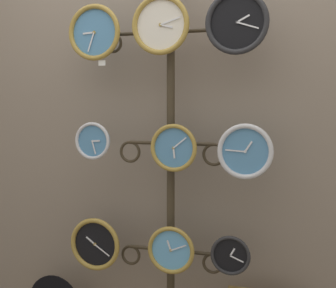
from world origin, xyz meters
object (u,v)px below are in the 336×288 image
object	(u,v)px
clock_top_center	(161,25)
clock_bottom_left	(95,244)
clock_middle_center	(174,148)
display_stand	(171,208)
clock_bottom_center	(171,250)
clock_middle_left	(93,141)
clock_top_right	(237,22)
clock_top_left	(95,33)
clock_bottom_right	(231,255)
clock_middle_right	(245,151)

from	to	relation	value
clock_top_center	clock_bottom_left	bearing A→B (deg)	178.43
clock_middle_center	display_stand	bearing A→B (deg)	117.38
clock_top_center	clock_bottom_center	world-z (taller)	clock_top_center
clock_top_center	clock_middle_center	bearing A→B (deg)	18.04
clock_middle_left	clock_middle_center	bearing A→B (deg)	2.90
clock_top_center	clock_top_right	distance (m)	0.39
clock_top_center	clock_bottom_center	bearing A→B (deg)	-12.13
clock_middle_center	clock_top_left	bearing A→B (deg)	-178.17
clock_bottom_right	clock_bottom_left	bearing A→B (deg)	179.52
clock_top_left	clock_bottom_left	world-z (taller)	clock_top_left
clock_bottom_right	clock_top_center	bearing A→B (deg)	-179.35
clock_bottom_left	clock_top_right	bearing A→B (deg)	-1.00
display_stand	clock_middle_left	distance (m)	0.56
clock_top_right	clock_bottom_center	world-z (taller)	clock_top_right
clock_top_left	clock_top_center	xyz separation A→B (m)	(0.37, -0.01, 0.02)
display_stand	clock_bottom_right	distance (m)	0.41
clock_top_center	clock_middle_left	xyz separation A→B (m)	(-0.39, -0.00, -0.60)
clock_top_left	clock_middle_left	size ratio (longest dim) A/B	1.46
clock_middle_left	clock_bottom_left	bearing A→B (deg)	90.79
display_stand	clock_top_center	size ratio (longest dim) A/B	6.73
clock_bottom_left	clock_middle_right	bearing A→B (deg)	0.40
display_stand	clock_bottom_center	bearing A→B (deg)	-71.80
clock_top_center	clock_bottom_right	xyz separation A→B (m)	(0.37, 0.00, -1.17)
display_stand	clock_bottom_center	size ratio (longest dim) A/B	8.12
clock_top_left	clock_bottom_left	xyz separation A→B (m)	(-0.01, 0.00, -1.16)
clock_top_left	clock_bottom_center	world-z (taller)	clock_top_left
clock_middle_right	clock_bottom_center	size ratio (longest dim) A/B	1.10
clock_top_left	clock_top_center	world-z (taller)	clock_top_center
clock_middle_right	clock_top_right	bearing A→B (deg)	-157.22
clock_middle_center	clock_bottom_right	distance (m)	0.62
display_stand	clock_bottom_center	xyz separation A→B (m)	(0.04, -0.11, -0.20)
clock_top_center	clock_top_right	world-z (taller)	clock_top_center
clock_middle_left	clock_bottom_right	world-z (taller)	clock_middle_left
clock_top_left	clock_bottom_center	xyz separation A→B (m)	(0.44, -0.02, -1.15)
clock_top_left	clock_middle_left	bearing A→B (deg)	-147.65
clock_middle_center	clock_middle_right	xyz separation A→B (m)	(0.37, -0.00, -0.01)
clock_bottom_left	display_stand	bearing A→B (deg)	12.13
clock_top_center	clock_bottom_left	xyz separation A→B (m)	(-0.39, 0.01, -1.18)
clock_bottom_center	clock_bottom_left	bearing A→B (deg)	176.98
clock_top_right	clock_bottom_right	bearing A→B (deg)	159.38
clock_middle_center	clock_bottom_left	size ratio (longest dim) A/B	0.85
clock_top_right	clock_bottom_right	size ratio (longest dim) A/B	1.52
clock_top_left	clock_middle_left	distance (m)	0.58
display_stand	clock_top_left	bearing A→B (deg)	-166.95
clock_top_left	clock_bottom_right	world-z (taller)	clock_top_left
clock_middle_left	clock_bottom_center	size ratio (longest dim) A/B	0.81
clock_top_right	clock_bottom_center	bearing A→B (deg)	-178.25
clock_top_right	clock_bottom_left	bearing A→B (deg)	179.00
clock_top_center	clock_top_right	bearing A→B (deg)	-0.44
clock_bottom_left	clock_bottom_right	bearing A→B (deg)	-0.48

